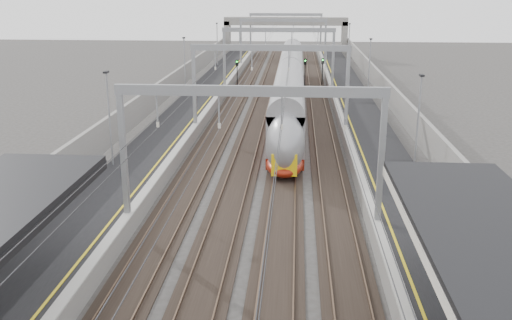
# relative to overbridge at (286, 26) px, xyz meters

# --- Properties ---
(platform_left) EXTENTS (4.00, 120.00, 1.00)m
(platform_left) POSITION_rel_overbridge_xyz_m (-8.00, -55.00, -4.81)
(platform_left) COLOR black
(platform_left) RESTS_ON ground
(platform_right) EXTENTS (4.00, 120.00, 1.00)m
(platform_right) POSITION_rel_overbridge_xyz_m (8.00, -55.00, -4.81)
(platform_right) COLOR black
(platform_right) RESTS_ON ground
(tracks) EXTENTS (11.40, 140.00, 0.20)m
(tracks) POSITION_rel_overbridge_xyz_m (0.00, -55.00, -5.26)
(tracks) COLOR black
(tracks) RESTS_ON ground
(overhead_line) EXTENTS (13.00, 140.00, 6.60)m
(overhead_line) POSITION_rel_overbridge_xyz_m (0.00, -48.38, 0.83)
(overhead_line) COLOR gray
(overhead_line) RESTS_ON platform_left
(overbridge) EXTENTS (22.00, 2.20, 6.90)m
(overbridge) POSITION_rel_overbridge_xyz_m (0.00, 0.00, 0.00)
(overbridge) COLOR gray
(overbridge) RESTS_ON ground
(wall_left) EXTENTS (0.30, 120.00, 3.20)m
(wall_left) POSITION_rel_overbridge_xyz_m (-11.20, -55.00, -3.71)
(wall_left) COLOR gray
(wall_left) RESTS_ON ground
(wall_right) EXTENTS (0.30, 120.00, 3.20)m
(wall_right) POSITION_rel_overbridge_xyz_m (11.20, -55.00, -3.71)
(wall_right) COLOR gray
(wall_right) RESTS_ON ground
(train) EXTENTS (2.60, 47.36, 4.11)m
(train) POSITION_rel_overbridge_xyz_m (1.50, -48.16, -3.29)
(train) COLOR maroon
(train) RESTS_ON ground
(bench) EXTENTS (0.94, 1.85, 0.93)m
(bench) POSITION_rel_overbridge_xyz_m (7.75, -87.54, -3.75)
(bench) COLOR black
(bench) RESTS_ON platform_right
(signal_green) EXTENTS (0.32, 0.32, 3.48)m
(signal_green) POSITION_rel_overbridge_xyz_m (-5.20, -34.26, -2.89)
(signal_green) COLOR black
(signal_green) RESTS_ON ground
(signal_red_near) EXTENTS (0.32, 0.32, 3.48)m
(signal_red_near) POSITION_rel_overbridge_xyz_m (3.20, -32.66, -2.89)
(signal_red_near) COLOR black
(signal_red_near) RESTS_ON ground
(signal_red_far) EXTENTS (0.32, 0.32, 3.48)m
(signal_red_far) POSITION_rel_overbridge_xyz_m (5.40, -31.87, -2.89)
(signal_red_far) COLOR black
(signal_red_far) RESTS_ON ground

